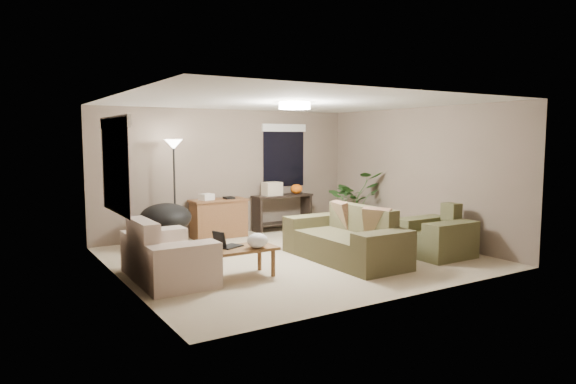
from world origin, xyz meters
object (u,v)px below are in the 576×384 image
coffee_table (240,252)px  desk (219,218)px  armchair (436,238)px  loveseat (166,258)px  houseplant (352,208)px  floor_lamp (174,157)px  console_table (282,210)px  papasan_chair (166,222)px  main_sofa (346,242)px  cat_scratching_post (373,224)px

coffee_table → desk: 2.97m
armchair → coffee_table: (-3.34, 0.51, 0.06)m
loveseat → houseplant: size_ratio=1.27×
coffee_table → floor_lamp: floor_lamp is taller
loveseat → desk: bearing=52.4°
loveseat → console_table: bearing=36.3°
loveseat → floor_lamp: 2.75m
papasan_chair → main_sofa: bearing=-47.4°
loveseat → armchair: 4.35m
console_table → floor_lamp: floor_lamp is taller
papasan_chair → houseplant: bearing=-6.9°
desk → cat_scratching_post: 3.09m
floor_lamp → console_table: bearing=4.7°
coffee_table → floor_lamp: (0.00, 2.66, 1.24)m
armchair → cat_scratching_post: bearing=78.9°
floor_lamp → desk: bearing=10.1°
papasan_chair → floor_lamp: size_ratio=0.59×
coffee_table → loveseat: bearing=155.4°
loveseat → papasan_chair: 2.07m
console_table → floor_lamp: (-2.40, -0.20, 1.16)m
loveseat → papasan_chair: loveseat is taller
floor_lamp → armchair: bearing=-43.5°
console_table → desk: bearing=-178.8°
armchair → houseplant: 2.44m
coffee_table → desk: size_ratio=0.91×
armchair → cat_scratching_post: size_ratio=2.00×
desk → floor_lamp: (-0.93, -0.17, 1.22)m
console_table → floor_lamp: size_ratio=0.68×
armchair → desk: (-2.40, 3.33, 0.08)m
armchair → desk: armchair is taller
coffee_table → armchair: bearing=-8.6°
main_sofa → console_table: main_sofa is taller
coffee_table → desk: (0.94, 2.82, 0.02)m
floor_lamp → houseplant: 3.77m
papasan_chair → houseplant: (3.80, -0.46, 0.03)m
papasan_chair → armchair: bearing=-38.7°
main_sofa → armchair: size_ratio=2.20×
desk → houseplant: 2.75m
coffee_table → floor_lamp: size_ratio=0.52×
desk → papasan_chair: size_ratio=0.98×
desk → papasan_chair: (-1.20, -0.44, 0.09)m
papasan_chair → houseplant: houseplant is taller
coffee_table → houseplant: houseplant is taller
main_sofa → papasan_chair: size_ratio=1.96×
loveseat → coffee_table: (0.91, -0.42, 0.06)m
coffee_table → papasan_chair: 2.40m
loveseat → main_sofa: bearing=-7.9°
console_table → papasan_chair: size_ratio=1.16×
coffee_table → floor_lamp: 2.93m
main_sofa → cat_scratching_post: (1.84, 1.47, -0.08)m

